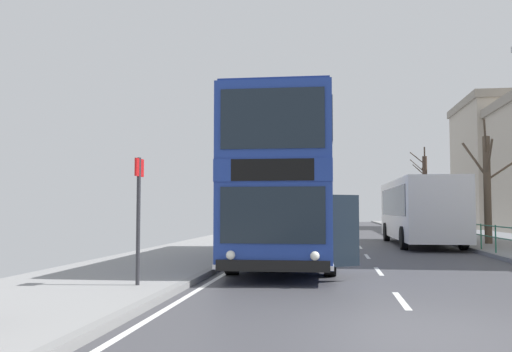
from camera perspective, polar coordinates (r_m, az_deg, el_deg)
The scene contains 6 objects.
ground at distance 7.92m, azimuth 11.75°, elevation -15.05°, with size 15.80×140.00×0.20m.
double_decker_bus_main at distance 17.27m, azimuth 3.39°, elevation -1.05°, with size 3.38×11.17×4.54m.
background_bus_far_lane at distance 27.21m, azimuth 16.46°, elevation -3.36°, with size 2.72×10.36×3.00m.
bus_stop_sign_near at distance 11.36m, azimuth -12.01°, elevation -3.03°, with size 0.08×0.44×2.55m.
bare_tree_far_00 at distance 47.06m, azimuth 17.01°, elevation -1.40°, with size 1.37×2.14×6.75m.
bare_tree_far_01 at distance 26.89m, azimuth 22.74°, elevation -0.86°, with size 2.88×3.03×5.34m.
Camera 1 is at (-1.24, -7.74, 1.63)m, focal length 38.83 mm.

